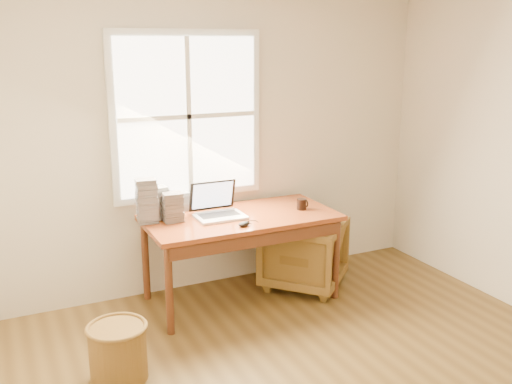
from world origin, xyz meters
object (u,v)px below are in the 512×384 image
(armchair, at_px, (303,253))
(wicker_stool, at_px, (118,353))
(coffee_mug, at_px, (302,204))
(laptop, at_px, (220,201))
(cd_stack_a, at_px, (159,203))
(desk, at_px, (241,218))

(armchair, xyz_separation_m, wicker_stool, (-1.84, -0.77, -0.13))
(armchair, relative_size, coffee_mug, 7.33)
(laptop, height_order, cd_stack_a, laptop)
(coffee_mug, bearing_deg, armchair, 63.73)
(armchair, distance_m, wicker_stool, 2.00)
(laptop, bearing_deg, cd_stack_a, 156.41)
(laptop, xyz_separation_m, coffee_mug, (0.73, -0.07, -0.10))
(laptop, xyz_separation_m, cd_stack_a, (-0.45, 0.20, -0.02))
(cd_stack_a, bearing_deg, armchair, -9.44)
(armchair, height_order, coffee_mug, coffee_mug)
(wicker_stool, bearing_deg, laptop, 36.75)
(desk, xyz_separation_m, wicker_stool, (-1.23, -0.77, -0.54))
(desk, bearing_deg, cd_stack_a, 161.88)
(wicker_stool, bearing_deg, coffee_mug, 21.85)
(desk, relative_size, wicker_stool, 4.29)
(armchair, distance_m, laptop, 0.99)
(desk, distance_m, cd_stack_a, 0.68)
(coffee_mug, relative_size, cd_stack_a, 0.35)
(wicker_stool, xyz_separation_m, coffee_mug, (1.78, 0.71, 0.61))
(wicker_stool, relative_size, cd_stack_a, 1.40)
(desk, distance_m, laptop, 0.25)
(armchair, bearing_deg, wicker_stool, -19.56)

